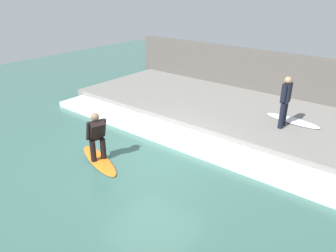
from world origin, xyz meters
TOP-DOWN VIEW (x-y plane):
  - ground_plane at (0.00, 0.00)m, footprint 28.00×28.00m
  - concrete_ledge at (4.05, 0.00)m, footprint 4.40×11.33m
  - back_wall at (6.50, 0.00)m, footprint 0.50×11.90m
  - wave_foam_crest at (1.31, 0.00)m, footprint 1.08×10.77m
  - surfboard_riding at (-1.02, 0.96)m, footprint 1.03×1.97m
  - surfer_riding at (-1.02, 0.96)m, footprint 0.50×0.53m
  - surfer_waiting_near at (3.46, -2.21)m, footprint 0.52×0.25m
  - surfboard_waiting_near at (4.07, -2.33)m, footprint 0.73×1.80m

SIDE VIEW (x-z plane):
  - ground_plane at x=0.00m, z-range 0.00..0.00m
  - surfboard_riding at x=-1.02m, z-range 0.00..0.06m
  - wave_foam_crest at x=1.31m, z-range 0.00..0.18m
  - concrete_ledge at x=4.05m, z-range 0.00..0.35m
  - surfboard_waiting_near at x=4.07m, z-range 0.35..0.41m
  - surfer_riding at x=-1.02m, z-range 0.13..1.45m
  - back_wall at x=6.50m, z-range 0.00..1.92m
  - surfer_waiting_near at x=3.46m, z-range 0.45..2.01m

